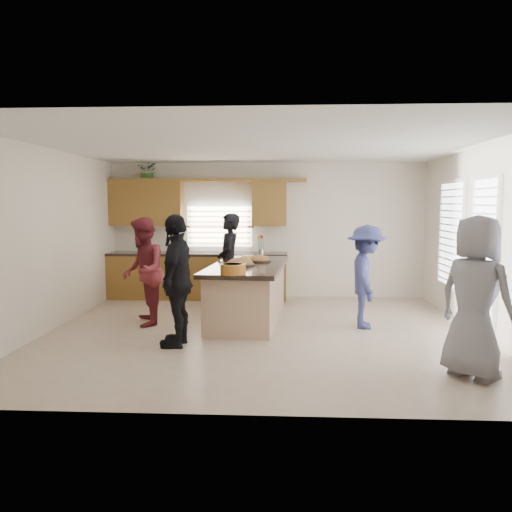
# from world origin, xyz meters

# --- Properties ---
(floor) EXTENTS (6.50, 6.50, 0.00)m
(floor) POSITION_xyz_m (0.00, 0.00, 0.00)
(floor) COLOR #CBB297
(floor) RESTS_ON ground
(room_shell) EXTENTS (6.52, 6.02, 2.81)m
(room_shell) POSITION_xyz_m (0.00, 0.00, 1.90)
(room_shell) COLOR silver
(room_shell) RESTS_ON ground
(back_cabinetry) EXTENTS (4.08, 0.66, 2.46)m
(back_cabinetry) POSITION_xyz_m (-1.47, 2.73, 0.91)
(back_cabinetry) COLOR brown
(back_cabinetry) RESTS_ON ground
(right_wall_glazing) EXTENTS (0.06, 4.00, 2.25)m
(right_wall_glazing) POSITION_xyz_m (3.22, -0.13, 1.34)
(right_wall_glazing) COLOR white
(right_wall_glazing) RESTS_ON ground
(island) EXTENTS (1.37, 2.79, 0.95)m
(island) POSITION_xyz_m (-0.25, 0.81, 0.45)
(island) COLOR tan
(island) RESTS_ON ground
(platter_front) EXTENTS (0.48, 0.48, 0.19)m
(platter_front) POSITION_xyz_m (-0.37, 0.62, 0.98)
(platter_front) COLOR black
(platter_front) RESTS_ON island
(platter_mid) EXTENTS (0.42, 0.42, 0.17)m
(platter_mid) POSITION_xyz_m (-0.09, 1.19, 0.98)
(platter_mid) COLOR black
(platter_mid) RESTS_ON island
(platter_back) EXTENTS (0.35, 0.35, 0.14)m
(platter_back) POSITION_xyz_m (-0.28, 1.21, 0.98)
(platter_back) COLOR black
(platter_back) RESTS_ON island
(salad_bowl) EXTENTS (0.37, 0.37, 0.15)m
(salad_bowl) POSITION_xyz_m (-0.38, -0.41, 1.03)
(salad_bowl) COLOR #C27023
(salad_bowl) RESTS_ON island
(clear_cup) EXTENTS (0.08, 0.08, 0.11)m
(clear_cup) POSITION_xyz_m (0.03, -0.30, 1.00)
(clear_cup) COLOR white
(clear_cup) RESTS_ON island
(plate_stack) EXTENTS (0.23, 0.23, 0.05)m
(plate_stack) POSITION_xyz_m (-0.28, 1.74, 0.97)
(plate_stack) COLOR #B28BCB
(plate_stack) RESTS_ON island
(flower_vase) EXTENTS (0.14, 0.14, 0.41)m
(flower_vase) POSITION_xyz_m (-0.09, 2.03, 1.18)
(flower_vase) COLOR silver
(flower_vase) RESTS_ON island
(potted_plant) EXTENTS (0.50, 0.47, 0.46)m
(potted_plant) POSITION_xyz_m (-2.44, 2.82, 2.63)
(potted_plant) COLOR #3A692A
(potted_plant) RESTS_ON back_cabinetry
(woman_left_back) EXTENTS (0.49, 0.69, 1.78)m
(woman_left_back) POSITION_xyz_m (-0.66, 1.60, 0.89)
(woman_left_back) COLOR black
(woman_left_back) RESTS_ON ground
(woman_left_mid) EXTENTS (0.86, 0.99, 1.74)m
(woman_left_mid) POSITION_xyz_m (-1.91, 0.38, 0.87)
(woman_left_mid) COLOR maroon
(woman_left_mid) RESTS_ON ground
(woman_left_front) EXTENTS (0.50, 1.09, 1.81)m
(woman_left_front) POSITION_xyz_m (-1.12, -0.75, 0.91)
(woman_left_front) COLOR black
(woman_left_front) RESTS_ON ground
(woman_right_back) EXTENTS (0.73, 1.12, 1.63)m
(woman_right_back) POSITION_xyz_m (1.64, 0.40, 0.81)
(woman_right_back) COLOR navy
(woman_right_back) RESTS_ON ground
(woman_right_front) EXTENTS (1.01, 1.06, 1.83)m
(woman_right_front) POSITION_xyz_m (2.47, -1.84, 0.92)
(woman_right_front) COLOR slate
(woman_right_front) RESTS_ON ground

